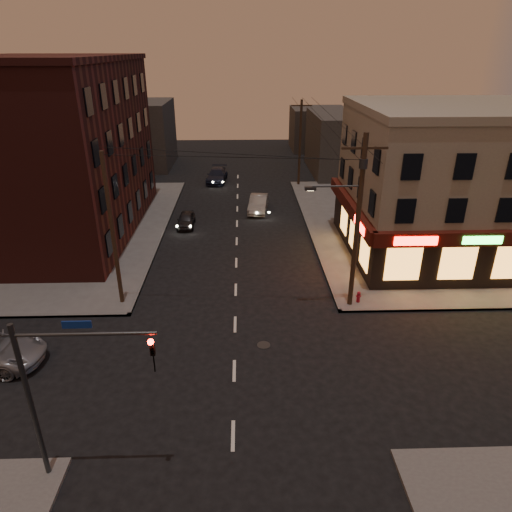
{
  "coord_description": "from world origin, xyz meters",
  "views": [
    {
      "loc": [
        0.49,
        -17.5,
        14.02
      ],
      "look_at": [
        1.23,
        6.13,
        3.2
      ],
      "focal_mm": 32.0,
      "sensor_mm": 36.0,
      "label": 1
    }
  ],
  "objects_px": {
    "sedan_far": "(217,175)",
    "fire_hydrant": "(359,296)",
    "sedan_near": "(186,220)",
    "sedan_mid": "(258,204)"
  },
  "relations": [
    {
      "from": "sedan_near",
      "to": "fire_hydrant",
      "type": "xyz_separation_m",
      "value": [
        11.7,
        -13.51,
        -0.07
      ]
    },
    {
      "from": "sedan_mid",
      "to": "fire_hydrant",
      "type": "height_order",
      "value": "sedan_mid"
    },
    {
      "from": "sedan_near",
      "to": "sedan_mid",
      "type": "xyz_separation_m",
      "value": [
        6.35,
        3.77,
        0.16
      ]
    },
    {
      "from": "sedan_mid",
      "to": "fire_hydrant",
      "type": "relative_size",
      "value": 6.57
    },
    {
      "from": "sedan_mid",
      "to": "fire_hydrant",
      "type": "distance_m",
      "value": 18.09
    },
    {
      "from": "fire_hydrant",
      "to": "sedan_mid",
      "type": "bearing_deg",
      "value": 107.21
    },
    {
      "from": "sedan_far",
      "to": "sedan_mid",
      "type": "bearing_deg",
      "value": -62.41
    },
    {
      "from": "sedan_far",
      "to": "fire_hydrant",
      "type": "bearing_deg",
      "value": -65.68
    },
    {
      "from": "sedan_near",
      "to": "fire_hydrant",
      "type": "distance_m",
      "value": 17.87
    },
    {
      "from": "sedan_far",
      "to": "fire_hydrant",
      "type": "distance_m",
      "value": 29.45
    }
  ]
}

